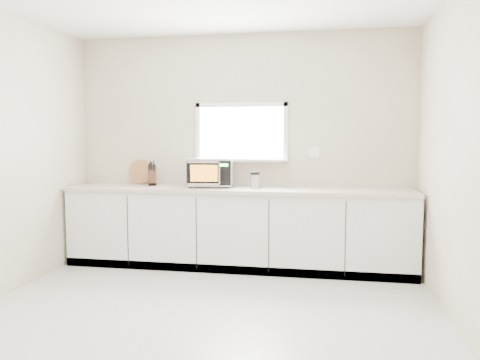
# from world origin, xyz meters

# --- Properties ---
(ground) EXTENTS (4.00, 4.00, 0.00)m
(ground) POSITION_xyz_m (0.00, 0.00, 0.00)
(ground) COLOR beige
(ground) RESTS_ON ground
(back_wall) EXTENTS (4.00, 0.17, 2.70)m
(back_wall) POSITION_xyz_m (0.00, 2.00, 1.36)
(back_wall) COLOR beige
(back_wall) RESTS_ON ground
(cabinets) EXTENTS (3.92, 0.60, 0.88)m
(cabinets) POSITION_xyz_m (0.00, 1.70, 0.44)
(cabinets) COLOR silver
(cabinets) RESTS_ON ground
(countertop) EXTENTS (3.92, 0.64, 0.04)m
(countertop) POSITION_xyz_m (0.00, 1.69, 0.90)
(countertop) COLOR beige
(countertop) RESTS_ON cabinets
(microwave) EXTENTS (0.56, 0.47, 0.34)m
(microwave) POSITION_xyz_m (-0.33, 1.79, 1.10)
(microwave) COLOR black
(microwave) RESTS_ON countertop
(knife_block) EXTENTS (0.16, 0.23, 0.30)m
(knife_block) POSITION_xyz_m (-1.05, 1.79, 1.05)
(knife_block) COLOR #432718
(knife_block) RESTS_ON countertop
(cutting_board) EXTENTS (0.30, 0.07, 0.30)m
(cutting_board) POSITION_xyz_m (-1.25, 1.94, 1.07)
(cutting_board) COLOR #AA7B41
(cutting_board) RESTS_ON countertop
(coffee_grinder) EXTENTS (0.13, 0.13, 0.19)m
(coffee_grinder) POSITION_xyz_m (0.21, 1.68, 1.02)
(coffee_grinder) COLOR #B4B7BC
(coffee_grinder) RESTS_ON countertop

